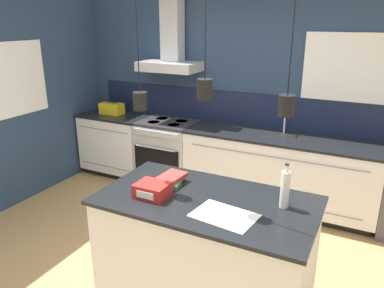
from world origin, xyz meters
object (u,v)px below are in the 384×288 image
(oven_range, at_px, (168,153))
(bottle_on_island, at_px, (285,189))
(red_supply_box, at_px, (152,190))
(book_stack, at_px, (171,180))
(yellow_toolbox, at_px, (112,108))

(oven_range, bearing_deg, bottle_on_island, -40.59)
(bottle_on_island, height_order, red_supply_box, bottle_on_island)
(book_stack, distance_m, red_supply_box, 0.26)
(bottle_on_island, distance_m, red_supply_box, 1.02)
(bottle_on_island, height_order, yellow_toolbox, bottle_on_island)
(bottle_on_island, bearing_deg, oven_range, 139.41)
(bottle_on_island, bearing_deg, yellow_toolbox, 149.74)
(book_stack, height_order, yellow_toolbox, yellow_toolbox)
(book_stack, bearing_deg, red_supply_box, -93.26)
(bottle_on_island, xyz_separation_m, yellow_toolbox, (-2.94, 1.71, -0.07))
(oven_range, height_order, red_supply_box, red_supply_box)
(book_stack, distance_m, yellow_toolbox, 2.64)
(yellow_toolbox, bearing_deg, bottle_on_island, -30.26)
(oven_range, distance_m, red_supply_box, 2.30)
(oven_range, relative_size, bottle_on_island, 2.63)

